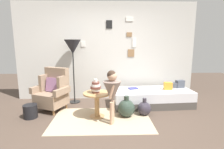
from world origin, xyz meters
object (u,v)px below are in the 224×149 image
object	(u,v)px
floor_lamp	(73,49)
armchair	(53,91)
book_on_daybed	(133,88)
side_table	(97,100)
magazine_basket	(30,111)
daybed	(152,98)
vase_striped	(96,87)
demijohn_near	(126,108)
person_child	(112,91)
demijohn_far	(144,108)

from	to	relation	value
floor_lamp	armchair	bearing A→B (deg)	-130.14
armchair	book_on_daybed	size ratio (longest dim) A/B	4.41
armchair	floor_lamp	xyz separation A→B (m)	(0.40, 0.48, 0.95)
side_table	magazine_basket	distance (m)	1.40
daybed	vase_striped	bearing A→B (deg)	-153.77
demijohn_near	book_on_daybed	bearing A→B (deg)	71.57
vase_striped	person_child	world-z (taller)	person_child
demijohn_far	magazine_basket	world-z (taller)	demijohn_far
book_on_daybed	armchair	bearing A→B (deg)	-171.58
side_table	demijohn_near	world-z (taller)	side_table
floor_lamp	demijohn_near	size ratio (longest dim) A/B	3.59
floor_lamp	demijohn_near	xyz separation A→B (m)	(1.26, -0.95, -1.20)
vase_striped	person_child	distance (m)	0.46
floor_lamp	magazine_basket	xyz separation A→B (m)	(-0.74, -0.95, -1.25)
daybed	side_table	bearing A→B (deg)	-153.41
vase_striped	floor_lamp	distance (m)	1.36
floor_lamp	demijohn_far	size ratio (longest dim) A/B	4.29
armchair	side_table	xyz separation A→B (m)	(1.04, -0.48, -0.06)
side_table	magazine_basket	bearing A→B (deg)	179.92
daybed	magazine_basket	world-z (taller)	daybed
floor_lamp	demijohn_far	bearing A→B (deg)	-28.17
demijohn_far	daybed	bearing A→B (deg)	62.08
vase_striped	armchair	bearing A→B (deg)	154.87
floor_lamp	book_on_daybed	bearing A→B (deg)	-7.34
side_table	demijohn_far	size ratio (longest dim) A/B	1.50
demijohn_near	magazine_basket	xyz separation A→B (m)	(-2.00, -0.00, -0.05)
armchair	vase_striped	bearing A→B (deg)	-25.13
demijohn_near	magazine_basket	size ratio (longest dim) A/B	1.61
demijohn_near	daybed	bearing A→B (deg)	42.94
daybed	armchair	bearing A→B (deg)	-175.53
vase_striped	demijohn_near	world-z (taller)	vase_striped
armchair	floor_lamp	size ratio (longest dim) A/B	0.60
armchair	daybed	xyz separation A→B (m)	(2.37, 0.19, -0.24)
floor_lamp	demijohn_far	distance (m)	2.25
armchair	demijohn_far	xyz separation A→B (m)	(2.05, -0.41, -0.29)
armchair	book_on_daybed	distance (m)	1.93
vase_striped	book_on_daybed	size ratio (longest dim) A/B	1.30
magazine_basket	armchair	bearing A→B (deg)	54.36
floor_lamp	book_on_daybed	xyz separation A→B (m)	(1.51, -0.19, -0.98)
demijohn_far	magazine_basket	size ratio (longest dim) A/B	1.35
person_child	magazine_basket	xyz separation A→B (m)	(-1.69, 0.32, -0.52)
magazine_basket	book_on_daybed	bearing A→B (deg)	18.64
magazine_basket	person_child	bearing A→B (deg)	-10.79
book_on_daybed	side_table	bearing A→B (deg)	-138.74
armchair	demijohn_far	size ratio (longest dim) A/B	2.57
vase_striped	book_on_daybed	xyz separation A→B (m)	(0.89, 0.76, -0.23)
daybed	book_on_daybed	bearing A→B (deg)	167.96
demijohn_near	demijohn_far	distance (m)	0.40
book_on_daybed	vase_striped	bearing A→B (deg)	-139.42
vase_striped	magazine_basket	size ratio (longest dim) A/B	1.02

